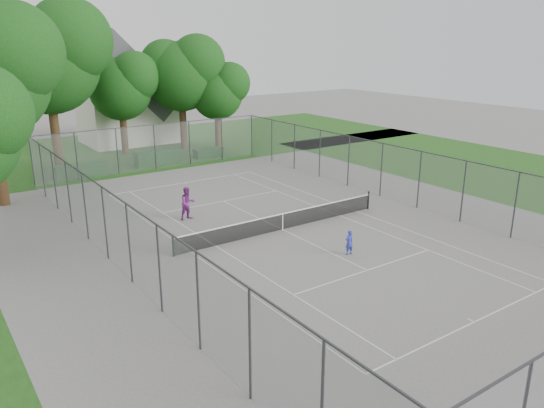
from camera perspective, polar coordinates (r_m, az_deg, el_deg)
ground at (r=28.62m, az=1.15°, el=-2.78°), size 120.00×120.00×0.00m
grass_far at (r=51.22m, az=-16.31°, el=5.59°), size 60.00×20.00×0.00m
grass_right at (r=44.73m, az=24.63°, el=3.05°), size 16.00×40.00×0.00m
court_markings at (r=28.62m, az=1.15°, el=-2.77°), size 11.03×23.83×0.01m
tennis_net at (r=28.45m, az=1.15°, el=-1.82°), size 12.87×0.10×1.10m
perimeter_fence at (r=28.05m, az=1.17°, el=0.69°), size 18.08×34.08×3.52m
tree_far_left at (r=44.15m, az=-23.01°, el=14.74°), size 8.94×8.16×12.85m
tree_far_midleft at (r=48.66m, az=-15.92°, el=12.31°), size 6.18×5.64×8.88m
tree_far_midright at (r=49.88m, az=-9.67°, el=13.96°), size 7.17×6.55×10.31m
tree_far_right at (r=49.91m, az=-5.85°, el=12.17°), size 5.46×4.99×7.85m
hedge_left at (r=42.08m, az=-19.83°, el=3.45°), size 3.78×1.14×0.95m
hedge_mid at (r=44.28m, az=-12.18°, el=4.90°), size 3.69×1.05×1.16m
hedge_right at (r=46.53m, az=-6.84°, el=5.51°), size 2.56×0.94×0.77m
house at (r=54.40m, az=-15.21°, el=10.96°), size 8.63×6.68×10.74m
girl_player at (r=25.48m, az=8.30°, el=-4.12°), size 0.47×0.34×1.22m
woman_player at (r=30.36m, az=-9.04°, el=0.07°), size 0.99×0.81×1.89m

